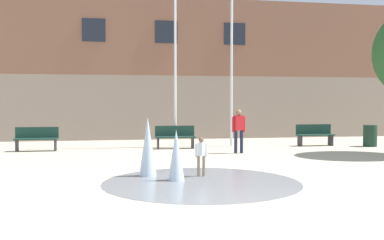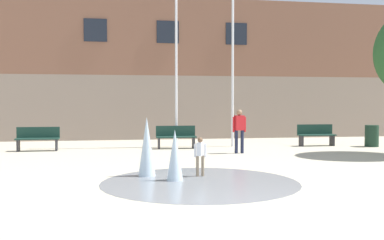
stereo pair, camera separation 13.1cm
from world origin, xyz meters
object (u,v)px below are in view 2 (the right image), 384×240
Objects in this scene: flagpole_right at (233,47)px; trash_can at (372,136)px; park_bench_under_left_flagpole at (38,138)px; park_bench_center at (176,137)px; adult_watching at (239,128)px; flagpole_left at (177,39)px; child_with_pink_shirt at (200,153)px; park_bench_under_right_flagpole at (316,135)px.

trash_can is at bearing -11.14° from flagpole_right.
park_bench_under_left_flagpole reaches higher than trash_can.
trash_can is at bearing -2.79° from park_bench_under_left_flagpole.
park_bench_center is 2.95m from adult_watching.
park_bench_under_left_flagpole and park_bench_center have the same top height.
adult_watching reaches higher than park_bench_center.
flagpole_right is at bearing 0.00° from flagpole_left.
child_with_pink_shirt is at bearing -111.00° from flagpole_right.
park_bench_under_right_flagpole is 1.78× the size of trash_can.
flagpole_right is 8.73× the size of trash_can.
child_with_pink_shirt is at bearing -132.59° from park_bench_under_right_flagpole.
child_with_pink_shirt is 8.61m from flagpole_right.
flagpole_right is at bearing 173.63° from park_bench_under_right_flagpole.
park_bench_under_right_flagpole is at bearing -11.82° from child_with_pink_shirt.
park_bench_under_left_flagpole is at bearing 177.21° from trash_can.
park_bench_center is (5.33, -0.01, 0.00)m from park_bench_under_left_flagpole.
adult_watching is (7.37, -2.10, 0.45)m from park_bench_under_left_flagpole.
flagpole_left is 2.40m from flagpole_right.
adult_watching is (2.04, -2.09, 0.45)m from park_bench_center.
park_bench_under_right_flagpole is 7.15m from flagpole_left.
park_bench_under_left_flagpole is at bearing 152.08° from adult_watching.
park_bench_center is at bearing 175.47° from trash_can.
park_bench_center is 4.00m from flagpole_left.
flagpole_left reaches higher than park_bench_under_right_flagpole.
flagpole_right is 6.89m from trash_can.
child_with_pink_shirt reaches higher than park_bench_under_left_flagpole.
flagpole_right reaches higher than park_bench_center.
child_with_pink_shirt is at bearing -92.61° from park_bench_center.
park_bench_center is at bearing -102.51° from flagpole_left.
adult_watching reaches higher than child_with_pink_shirt.
park_bench_under_left_flagpole is 1.62× the size of child_with_pink_shirt.
flagpole_left reaches higher than park_bench_under_left_flagpole.
adult_watching is at bearing -151.57° from park_bench_under_right_flagpole.
park_bench_under_left_flagpole is 13.53m from trash_can.
park_bench_under_left_flagpole is 0.20× the size of flagpole_right.
park_bench_center is at bearing 28.16° from child_with_pink_shirt.
adult_watching is 4.15m from flagpole_right.
flagpole_left is at bearing 115.05° from adult_watching.
park_bench_under_left_flagpole is 1.01× the size of adult_watching.
flagpole_left is (-5.93, 0.40, 3.97)m from park_bench_under_right_flagpole.
flagpole_right is (0.45, 2.56, 3.24)m from adult_watching.
flagpole_right reaches higher than park_bench_under_left_flagpole.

